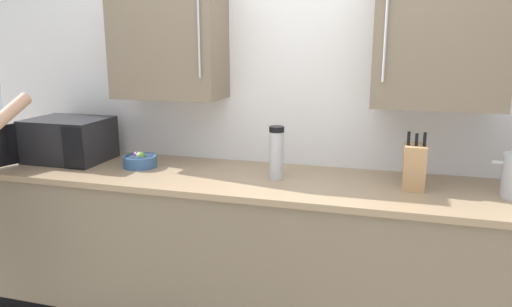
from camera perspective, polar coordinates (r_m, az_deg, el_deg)
name	(u,v)px	position (r m, az deg, el deg)	size (l,w,h in m)	color
back_wall_tiled	(299,82)	(2.93, 5.10, 8.38)	(4.40, 0.44, 2.68)	white
counter_unit	(283,255)	(2.84, 3.25, -11.88)	(3.80, 0.72, 0.90)	#756651
microwave_oven	(64,140)	(3.30, -21.76, 1.53)	(0.60, 0.71, 0.27)	black
knife_block	(414,167)	(2.61, 18.22, -1.48)	(0.11, 0.15, 0.30)	tan
thermos_flask	(276,152)	(2.66, 2.43, 0.12)	(0.08, 0.08, 0.29)	#B7BABF
fruit_bowl	(140,160)	(3.01, -13.59, -0.75)	(0.20, 0.20, 0.10)	#335684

